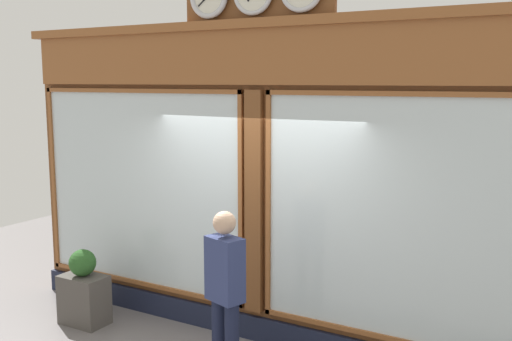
# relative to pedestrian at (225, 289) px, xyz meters

# --- Properties ---
(shop_facade) EXTENTS (6.69, 0.42, 4.13)m
(shop_facade) POSITION_rel_pedestrian_xyz_m (0.23, -1.10, 0.86)
(shop_facade) COLOR brown
(shop_facade) RESTS_ON ground_plane
(pedestrian) EXTENTS (0.41, 0.32, 1.69)m
(pedestrian) POSITION_rel_pedestrian_xyz_m (0.00, 0.00, 0.00)
(pedestrian) COLOR #191E38
(pedestrian) RESTS_ON ground_plane
(planter_box) EXTENTS (0.56, 0.36, 0.59)m
(planter_box) POSITION_rel_pedestrian_xyz_m (2.23, -0.31, -0.63)
(planter_box) COLOR #4C4742
(planter_box) RESTS_ON ground_plane
(planter_shrub) EXTENTS (0.32, 0.32, 0.32)m
(planter_shrub) POSITION_rel_pedestrian_xyz_m (2.23, -0.31, -0.18)
(planter_shrub) COLOR #285623
(planter_shrub) RESTS_ON planter_box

